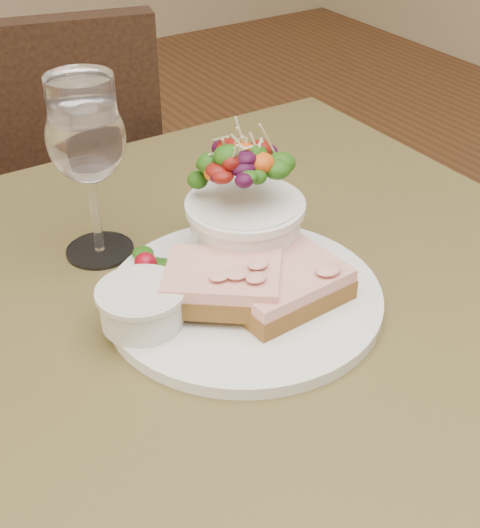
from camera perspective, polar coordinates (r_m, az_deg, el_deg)
cafe_table at (r=0.74m, az=-0.95°, el=-10.87°), size 0.80×0.80×0.75m
chair_far at (r=1.45m, az=-14.83°, el=-4.22°), size 0.51×0.51×0.90m
dinner_plate at (r=0.69m, az=0.30°, el=-2.61°), size 0.26×0.26×0.01m
sandwich_front at (r=0.67m, az=3.41°, el=-1.60°), size 0.11×0.09×0.03m
sandwich_back at (r=0.66m, az=-1.35°, el=-1.48°), size 0.13×0.12×0.03m
ramekin at (r=0.64m, az=-7.65°, el=-3.11°), size 0.07×0.07×0.04m
salad_bowl at (r=0.71m, az=0.40°, el=4.77°), size 0.11×0.11×0.13m
garnish at (r=0.72m, az=-6.85°, el=0.31°), size 0.05×0.04×0.02m
wine_glass at (r=0.72m, az=-11.83°, el=9.17°), size 0.08×0.08×0.18m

